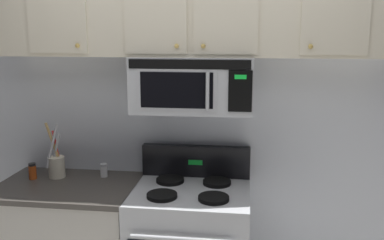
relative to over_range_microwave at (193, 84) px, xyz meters
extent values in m
cube|color=silver|center=(0.00, 0.25, -0.23)|extent=(5.20, 0.10, 2.70)
cylinder|color=#B7BABF|center=(0.00, -0.48, -0.84)|extent=(0.61, 0.03, 0.03)
cube|color=black|center=(0.00, 0.16, -0.57)|extent=(0.76, 0.07, 0.22)
cube|color=#19D83F|center=(0.00, 0.13, -0.57)|extent=(0.10, 0.00, 0.04)
cylinder|color=black|center=(-0.16, -0.26, -0.66)|extent=(0.19, 0.19, 0.02)
cylinder|color=black|center=(0.16, -0.26, -0.66)|extent=(0.19, 0.19, 0.02)
cylinder|color=black|center=(-0.16, 0.02, -0.66)|extent=(0.19, 0.19, 0.02)
cylinder|color=black|center=(0.16, 0.02, -0.66)|extent=(0.19, 0.19, 0.02)
cube|color=#B7BABF|center=(0.00, 0.00, 0.00)|extent=(0.76, 0.39, 0.35)
cube|color=black|center=(0.00, -0.19, 0.14)|extent=(0.73, 0.01, 0.06)
cube|color=#B7BABF|center=(-0.07, -0.19, -0.02)|extent=(0.49, 0.01, 0.25)
cube|color=black|center=(-0.07, -0.20, -0.02)|extent=(0.44, 0.01, 0.22)
cube|color=black|center=(0.31, -0.19, -0.02)|extent=(0.14, 0.01, 0.25)
cube|color=#19D83F|center=(0.31, -0.20, 0.07)|extent=(0.07, 0.00, 0.03)
cylinder|color=#B7BABF|center=(0.11, -0.22, -0.02)|extent=(0.02, 0.02, 0.23)
cube|color=beige|center=(0.00, 0.03, 0.45)|extent=(2.50, 0.33, 0.55)
cube|color=beige|center=(-0.83, -0.14, 0.45)|extent=(0.38, 0.01, 0.51)
sphere|color=tan|center=(-0.70, -0.15, 0.24)|extent=(0.03, 0.03, 0.03)
cube|color=beige|center=(-0.21, -0.14, 0.45)|extent=(0.38, 0.01, 0.51)
sphere|color=tan|center=(-0.08, -0.15, 0.24)|extent=(0.03, 0.03, 0.03)
cube|color=beige|center=(0.21, -0.14, 0.45)|extent=(0.38, 0.01, 0.51)
sphere|color=tan|center=(0.08, -0.15, 0.24)|extent=(0.03, 0.03, 0.03)
cube|color=beige|center=(0.83, -0.14, 0.45)|extent=(0.38, 0.01, 0.51)
sphere|color=tan|center=(0.70, -0.15, 0.24)|extent=(0.03, 0.03, 0.03)
cube|color=#423D38|center=(-0.84, -0.11, -0.69)|extent=(0.93, 0.65, 0.03)
cylinder|color=beige|center=(-0.97, 0.01, -0.60)|extent=(0.11, 0.11, 0.15)
cylinder|color=#BCBCC1|center=(-0.97, 0.02, -0.48)|extent=(0.08, 0.03, 0.24)
cylinder|color=red|center=(-0.97, 0.03, -0.47)|extent=(0.06, 0.02, 0.25)
cylinder|color=tan|center=(-0.99, 0.02, -0.44)|extent=(0.11, 0.02, 0.31)
cylinder|color=silver|center=(-0.98, -0.01, -0.44)|extent=(0.08, 0.08, 0.31)
cylinder|color=white|center=(-0.64, 0.06, -0.64)|extent=(0.05, 0.05, 0.08)
cylinder|color=#B7BABF|center=(-0.64, 0.06, -0.59)|extent=(0.05, 0.05, 0.02)
cylinder|color=#C64C19|center=(-1.12, -0.05, -0.63)|extent=(0.05, 0.05, 0.10)
cylinder|color=black|center=(-1.12, -0.05, -0.57)|extent=(0.05, 0.05, 0.02)
camera|label=1|loc=(0.34, -2.65, 0.32)|focal=39.18mm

